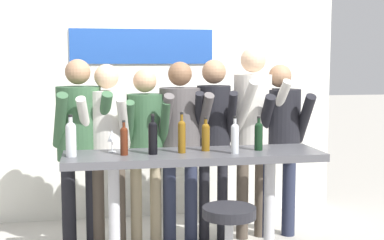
% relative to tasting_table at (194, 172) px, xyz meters
% --- Properties ---
extents(back_wall, '(3.65, 0.12, 2.67)m').
position_rel_tasting_table_xyz_m(back_wall, '(-0.00, 1.54, 0.56)').
color(back_wall, silver).
rests_on(back_wall, ground_plane).
extents(tasting_table, '(2.05, 0.56, 0.94)m').
position_rel_tasting_table_xyz_m(tasting_table, '(0.00, 0.00, 0.00)').
color(tasting_table, '#4C4C51').
rests_on(tasting_table, ground_plane).
extents(bar_stool, '(0.38, 0.38, 0.68)m').
position_rel_tasting_table_xyz_m(bar_stool, '(0.11, -0.70, -0.33)').
color(bar_stool, '#B2B2B7').
rests_on(bar_stool, ground_plane).
extents(person_far_left, '(0.53, 0.62, 1.68)m').
position_rel_tasting_table_xyz_m(person_far_left, '(-0.91, 0.57, 0.26)').
color(person_far_left, black).
rests_on(person_far_left, ground_plane).
extents(person_left, '(0.47, 0.57, 1.64)m').
position_rel_tasting_table_xyz_m(person_left, '(-0.67, 0.54, 0.24)').
color(person_left, '#473D33').
rests_on(person_left, ground_plane).
extents(person_center_left, '(0.38, 0.49, 1.60)m').
position_rel_tasting_table_xyz_m(person_center_left, '(-0.33, 0.56, 0.22)').
color(person_center_left, gray).
rests_on(person_center_left, ground_plane).
extents(person_center, '(0.48, 0.57, 1.66)m').
position_rel_tasting_table_xyz_m(person_center, '(-0.02, 0.57, 0.25)').
color(person_center, '#23283D').
rests_on(person_center, ground_plane).
extents(person_center_right, '(0.41, 0.54, 1.68)m').
position_rel_tasting_table_xyz_m(person_center_right, '(0.29, 0.59, 0.28)').
color(person_center_right, black).
rests_on(person_center_right, ground_plane).
extents(person_right, '(0.49, 0.61, 1.79)m').
position_rel_tasting_table_xyz_m(person_right, '(0.67, 0.60, 0.34)').
color(person_right, '#473D33').
rests_on(person_right, ground_plane).
extents(person_far_right, '(0.47, 0.54, 1.63)m').
position_rel_tasting_table_xyz_m(person_far_right, '(0.93, 0.60, 0.22)').
color(person_far_right, '#23283D').
rests_on(person_far_right, ground_plane).
extents(wine_bottle_0, '(0.07, 0.07, 0.28)m').
position_rel_tasting_table_xyz_m(wine_bottle_0, '(0.54, 0.01, 0.29)').
color(wine_bottle_0, black).
rests_on(wine_bottle_0, tasting_table).
extents(wine_bottle_1, '(0.08, 0.08, 0.32)m').
position_rel_tasting_table_xyz_m(wine_bottle_1, '(-0.95, -0.02, 0.31)').
color(wine_bottle_1, '#B7BCC1').
rests_on(wine_bottle_1, tasting_table).
extents(wine_bottle_2, '(0.06, 0.06, 0.27)m').
position_rel_tasting_table_xyz_m(wine_bottle_2, '(-0.55, -0.02, 0.29)').
color(wine_bottle_2, '#4C1E0F').
rests_on(wine_bottle_2, tasting_table).
extents(wine_bottle_3, '(0.07, 0.07, 0.27)m').
position_rel_tasting_table_xyz_m(wine_bottle_3, '(0.11, 0.05, 0.29)').
color(wine_bottle_3, brown).
rests_on(wine_bottle_3, tasting_table).
extents(wine_bottle_4, '(0.06, 0.06, 0.29)m').
position_rel_tasting_table_xyz_m(wine_bottle_4, '(0.30, -0.12, 0.30)').
color(wine_bottle_4, '#B7BCC1').
rests_on(wine_bottle_4, tasting_table).
extents(wine_bottle_5, '(0.07, 0.07, 0.32)m').
position_rel_tasting_table_xyz_m(wine_bottle_5, '(-0.33, -0.03, 0.31)').
color(wine_bottle_5, black).
rests_on(wine_bottle_5, tasting_table).
extents(wine_bottle_6, '(0.06, 0.06, 0.32)m').
position_rel_tasting_table_xyz_m(wine_bottle_6, '(-0.10, -0.01, 0.31)').
color(wine_bottle_6, brown).
rests_on(wine_bottle_6, tasting_table).
extents(wine_glass_0, '(0.07, 0.07, 0.18)m').
position_rel_tasting_table_xyz_m(wine_glass_0, '(-0.64, 0.13, 0.29)').
color(wine_glass_0, silver).
rests_on(wine_glass_0, tasting_table).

